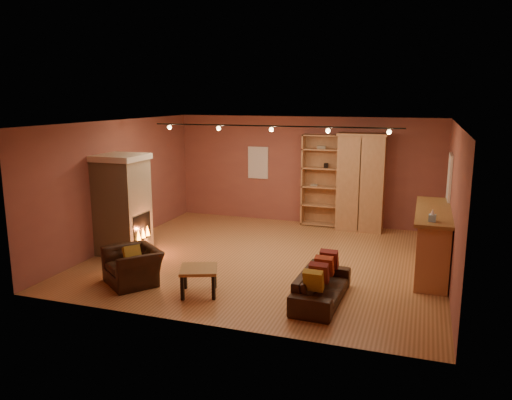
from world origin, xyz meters
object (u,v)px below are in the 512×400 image
(bookcase, at_px, (321,179))
(armoire, at_px, (361,182))
(bar_counter, at_px, (432,241))
(coffee_table, at_px, (199,272))
(fireplace, at_px, (123,204))
(loveseat, at_px, (321,281))
(armchair, at_px, (133,260))

(bookcase, relative_size, armoire, 0.97)
(bar_counter, bearing_deg, coffee_table, -146.79)
(fireplace, height_order, armoire, armoire)
(loveseat, height_order, armchair, armchair)
(armchair, bearing_deg, bookcase, 103.72)
(armoire, xyz_separation_m, armchair, (-3.37, -5.06, -0.79))
(fireplace, xyz_separation_m, loveseat, (4.54, -1.23, -0.71))
(fireplace, bearing_deg, bookcase, 46.79)
(armoire, distance_m, coffee_table, 5.59)
(armoire, relative_size, armchair, 2.09)
(bookcase, bearing_deg, fireplace, -133.21)
(fireplace, xyz_separation_m, bar_counter, (6.24, 0.83, -0.44))
(bar_counter, bearing_deg, fireplace, -172.38)
(loveseat, bearing_deg, bar_counter, -37.66)
(armoire, xyz_separation_m, loveseat, (-0.00, -4.77, -0.87))
(bookcase, distance_m, coffee_table, 5.48)
(bar_counter, distance_m, coffee_table, 4.46)
(armoire, bearing_deg, loveseat, -90.06)
(bookcase, bearing_deg, loveseat, -78.18)
(coffee_table, bearing_deg, fireplace, 147.39)
(loveseat, bearing_deg, bookcase, 13.76)
(armoire, distance_m, loveseat, 4.85)
(armchair, height_order, coffee_table, armchair)
(armchair, bearing_deg, fireplace, 165.27)
(fireplace, distance_m, loveseat, 4.75)
(armchair, bearing_deg, coffee_table, 33.97)
(bar_counter, xyz_separation_m, loveseat, (-1.70, -2.06, -0.27))
(armoire, bearing_deg, armchair, -123.64)
(bookcase, xyz_separation_m, armchair, (-2.33, -5.25, -0.77))
(bookcase, distance_m, armchair, 5.79)
(coffee_table, bearing_deg, armoire, 68.48)
(coffee_table, bearing_deg, bookcase, 79.50)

